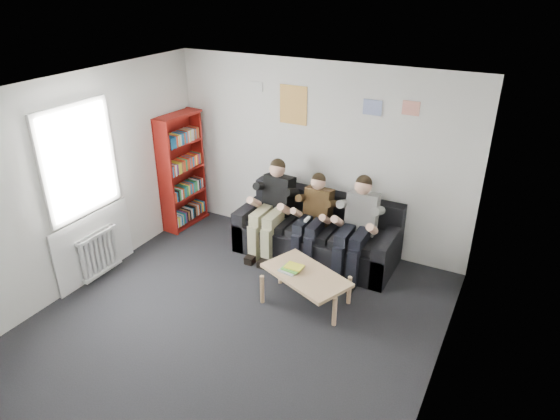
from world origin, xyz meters
name	(u,v)px	position (x,y,z in m)	size (l,w,h in m)	color
room_shell	(221,228)	(0.00, 0.00, 1.35)	(5.00, 5.00, 5.00)	black
sofa	(317,235)	(0.22, 2.07, 0.32)	(2.28, 0.93, 0.88)	black
bookshelf	(183,171)	(-2.09, 1.99, 0.91)	(0.27, 0.82, 1.83)	maroon
coffee_table	(306,277)	(0.57, 0.92, 0.38)	(1.07, 0.59, 0.43)	#DCA67F
game_cases	(291,269)	(0.37, 0.90, 0.46)	(0.26, 0.23, 0.05)	silver
person_left	(272,209)	(-0.42, 1.86, 0.69)	(0.42, 0.90, 1.38)	black
person_middle	(312,220)	(0.22, 1.87, 0.65)	(0.37, 0.80, 1.29)	#4A3418
person_right	(356,228)	(0.85, 1.86, 0.68)	(0.42, 0.89, 1.37)	white
radiator	(99,253)	(-2.15, 0.20, 0.35)	(0.10, 0.64, 0.60)	white
window	(87,206)	(-2.22, 0.20, 1.03)	(0.05, 1.30, 2.36)	white
poster_large	(293,105)	(-0.40, 2.49, 2.05)	(0.42, 0.01, 0.55)	#E1C84F
poster_blue	(372,107)	(0.75, 2.49, 2.15)	(0.25, 0.01, 0.20)	blue
poster_pink	(411,108)	(1.25, 2.49, 2.20)	(0.22, 0.01, 0.18)	#C33D9D
poster_sign	(256,86)	(-1.00, 2.49, 2.25)	(0.20, 0.01, 0.14)	white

